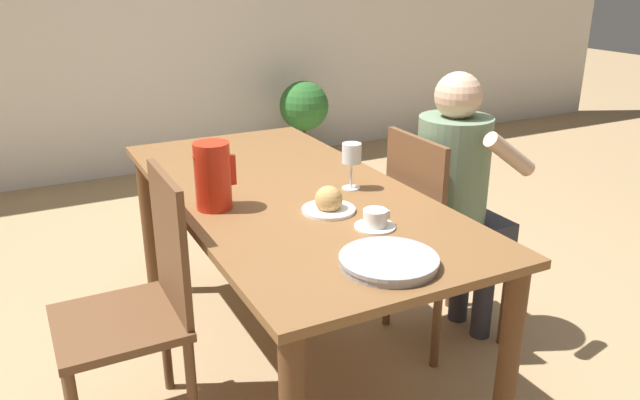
% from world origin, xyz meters
% --- Properties ---
extents(ground_plane, '(20.00, 20.00, 0.00)m').
position_xyz_m(ground_plane, '(0.00, 0.00, 0.00)').
color(ground_plane, tan).
extents(wall_back, '(10.00, 0.06, 2.60)m').
position_xyz_m(wall_back, '(0.00, 2.93, 1.30)').
color(wall_back, silver).
rests_on(wall_back, ground_plane).
extents(dining_table, '(0.88, 1.83, 0.77)m').
position_xyz_m(dining_table, '(0.00, 0.00, 0.67)').
color(dining_table, brown).
rests_on(dining_table, ground_plane).
extents(chair_person_side, '(0.42, 0.42, 0.95)m').
position_xyz_m(chair_person_side, '(0.62, -0.14, 0.51)').
color(chair_person_side, brown).
rests_on(chair_person_side, ground_plane).
extents(chair_opposite, '(0.42, 0.42, 0.95)m').
position_xyz_m(chair_opposite, '(-0.62, -0.14, 0.51)').
color(chair_opposite, brown).
rests_on(chair_opposite, ground_plane).
extents(person_seated, '(0.39, 0.41, 1.20)m').
position_xyz_m(person_seated, '(0.71, -0.15, 0.71)').
color(person_seated, '#33333D').
rests_on(person_seated, ground_plane).
extents(red_pitcher, '(0.15, 0.13, 0.24)m').
position_xyz_m(red_pitcher, '(-0.31, -0.06, 0.89)').
color(red_pitcher, red).
rests_on(red_pitcher, dining_table).
extents(wine_glass_water, '(0.07, 0.07, 0.18)m').
position_xyz_m(wine_glass_water, '(0.23, -0.10, 0.90)').
color(wine_glass_water, white).
rests_on(wine_glass_water, dining_table).
extents(teacup_near_person, '(0.14, 0.14, 0.06)m').
position_xyz_m(teacup_near_person, '(0.10, -0.47, 0.80)').
color(teacup_near_person, white).
rests_on(teacup_near_person, dining_table).
extents(serving_tray, '(0.29, 0.29, 0.03)m').
position_xyz_m(serving_tray, '(-0.01, -0.73, 0.78)').
color(serving_tray, '#9E9EA3').
rests_on(serving_tray, dining_table).
extents(bread_plate, '(0.19, 0.19, 0.10)m').
position_xyz_m(bread_plate, '(0.04, -0.27, 0.80)').
color(bread_plate, white).
rests_on(bread_plate, dining_table).
extents(potted_plant, '(0.41, 0.41, 0.70)m').
position_xyz_m(potted_plant, '(1.28, 2.52, 0.44)').
color(potted_plant, '#4C4742').
rests_on(potted_plant, ground_plane).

